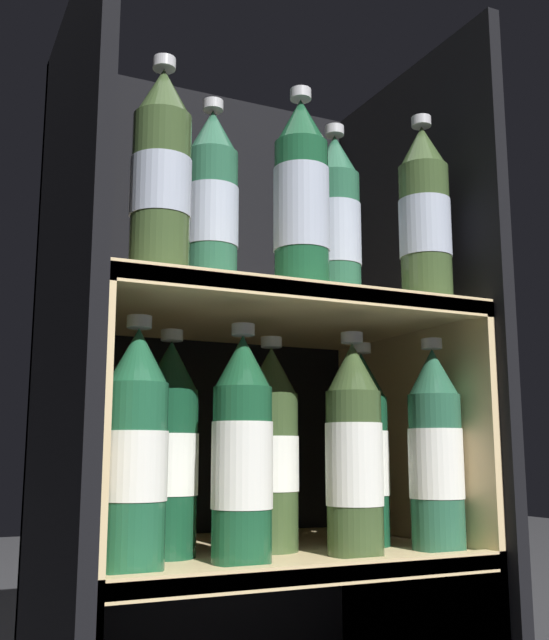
{
  "coord_description": "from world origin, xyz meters",
  "views": [
    {
      "loc": [
        -0.43,
        -0.78,
        0.39
      ],
      "look_at": [
        0.0,
        0.14,
        0.57
      ],
      "focal_mm": 42.0,
      "sensor_mm": 36.0,
      "label": 1
    }
  ],
  "objects_px": {
    "bottle_lower_front_0": "(135,451)",
    "bottle_lower_front_2": "(354,452)",
    "bottle_lower_back_0": "(169,451)",
    "bottle_upper_front_1": "(301,200)",
    "bottle_upper_back_0": "(212,207)",
    "bottle_upper_back_1": "(336,226)",
    "bottle_lower_back_1": "(272,451)",
    "bottle_upper_front_0": "(161,176)",
    "bottle_upper_front_2": "(425,219)",
    "bottle_lower_front_3": "(436,452)",
    "bottle_lower_front_1": "(242,452)",
    "bottle_lower_back_2": "(363,452)"
  },
  "relations": [
    {
      "from": "bottle_lower_front_2",
      "to": "bottle_lower_back_0",
      "type": "xyz_separation_m",
      "value": [
        -0.22,
        0.08,
        0.0
      ]
    },
    {
      "from": "bottle_upper_back_1",
      "to": "bottle_lower_back_1",
      "type": "distance_m",
      "value": 0.35
    },
    {
      "from": "bottle_upper_front_0",
      "to": "bottle_lower_back_0",
      "type": "relative_size",
      "value": 1.0
    },
    {
      "from": "bottle_lower_front_1",
      "to": "bottle_lower_front_0",
      "type": "bearing_deg",
      "value": 180.0
    },
    {
      "from": "bottle_lower_front_3",
      "to": "bottle_lower_back_0",
      "type": "distance_m",
      "value": 0.36
    },
    {
      "from": "bottle_lower_back_1",
      "to": "bottle_upper_back_0",
      "type": "bearing_deg",
      "value": 180.0
    },
    {
      "from": "bottle_upper_front_1",
      "to": "bottle_upper_front_0",
      "type": "bearing_deg",
      "value": 180.0
    },
    {
      "from": "bottle_upper_front_2",
      "to": "bottle_lower_back_1",
      "type": "height_order",
      "value": "bottle_upper_front_2"
    },
    {
      "from": "bottle_upper_front_2",
      "to": "bottle_lower_back_1",
      "type": "relative_size",
      "value": 1.0
    },
    {
      "from": "bottle_upper_back_0",
      "to": "bottle_lower_front_3",
      "type": "xyz_separation_m",
      "value": [
        0.3,
        -0.08,
        -0.33
      ]
    },
    {
      "from": "bottle_lower_front_0",
      "to": "bottle_lower_back_2",
      "type": "bearing_deg",
      "value": 13.12
    },
    {
      "from": "bottle_upper_back_0",
      "to": "bottle_lower_front_3",
      "type": "bearing_deg",
      "value": -15.32
    },
    {
      "from": "bottle_upper_front_0",
      "to": "bottle_lower_front_2",
      "type": "bearing_deg",
      "value": 0.0
    },
    {
      "from": "bottle_lower_back_0",
      "to": "bottle_lower_back_2",
      "type": "relative_size",
      "value": 1.0
    },
    {
      "from": "bottle_lower_front_3",
      "to": "bottle_upper_front_2",
      "type": "bearing_deg",
      "value": 180.0
    },
    {
      "from": "bottle_upper_back_1",
      "to": "bottle_lower_front_1",
      "type": "relative_size",
      "value": 1.0
    },
    {
      "from": "bottle_lower_back_0",
      "to": "bottle_upper_front_1",
      "type": "bearing_deg",
      "value": -29.05
    },
    {
      "from": "bottle_upper_back_1",
      "to": "bottle_lower_front_0",
      "type": "xyz_separation_m",
      "value": [
        -0.31,
        -0.08,
        -0.33
      ]
    },
    {
      "from": "bottle_upper_front_1",
      "to": "bottle_upper_back_0",
      "type": "xyz_separation_m",
      "value": [
        -0.1,
        0.08,
        0.0
      ]
    },
    {
      "from": "bottle_lower_front_1",
      "to": "bottle_lower_back_2",
      "type": "xyz_separation_m",
      "value": [
        0.22,
        0.08,
        0.0
      ]
    },
    {
      "from": "bottle_upper_back_0",
      "to": "bottle_upper_back_1",
      "type": "bearing_deg",
      "value": -0.0
    },
    {
      "from": "bottle_upper_back_0",
      "to": "bottle_lower_back_2",
      "type": "height_order",
      "value": "bottle_upper_back_0"
    },
    {
      "from": "bottle_upper_front_2",
      "to": "bottle_upper_back_1",
      "type": "bearing_deg",
      "value": 140.56
    },
    {
      "from": "bottle_upper_front_0",
      "to": "bottle_lower_front_3",
      "type": "distance_m",
      "value": 0.52
    },
    {
      "from": "bottle_upper_front_2",
      "to": "bottle_lower_front_2",
      "type": "bearing_deg",
      "value": -180.0
    },
    {
      "from": "bottle_upper_front_2",
      "to": "bottle_upper_back_1",
      "type": "distance_m",
      "value": 0.13
    },
    {
      "from": "bottle_upper_front_0",
      "to": "bottle_lower_back_0",
      "type": "distance_m",
      "value": 0.34
    },
    {
      "from": "bottle_lower_front_0",
      "to": "bottle_lower_front_2",
      "type": "height_order",
      "value": "same"
    },
    {
      "from": "bottle_upper_front_2",
      "to": "bottle_upper_back_0",
      "type": "distance_m",
      "value": 0.31
    },
    {
      "from": "bottle_upper_back_1",
      "to": "bottle_lower_back_1",
      "type": "height_order",
      "value": "bottle_upper_back_1"
    },
    {
      "from": "bottle_upper_front_0",
      "to": "bottle_lower_front_2",
      "type": "relative_size",
      "value": 1.0
    },
    {
      "from": "bottle_lower_front_1",
      "to": "bottle_lower_back_1",
      "type": "relative_size",
      "value": 1.0
    },
    {
      "from": "bottle_lower_front_0",
      "to": "bottle_lower_front_3",
      "type": "bearing_deg",
      "value": -0.0
    },
    {
      "from": "bottle_lower_front_0",
      "to": "bottle_lower_front_1",
      "type": "distance_m",
      "value": 0.13
    },
    {
      "from": "bottle_upper_front_0",
      "to": "bottle_upper_front_2",
      "type": "height_order",
      "value": "same"
    },
    {
      "from": "bottle_upper_front_1",
      "to": "bottle_lower_front_2",
      "type": "distance_m",
      "value": 0.34
    },
    {
      "from": "bottle_upper_back_0",
      "to": "bottle_upper_front_2",
      "type": "bearing_deg",
      "value": -15.52
    },
    {
      "from": "bottle_upper_front_0",
      "to": "bottle_upper_back_1",
      "type": "distance_m",
      "value": 0.3
    },
    {
      "from": "bottle_lower_front_2",
      "to": "bottle_lower_back_2",
      "type": "xyz_separation_m",
      "value": [
        0.06,
        0.08,
        0.0
      ]
    },
    {
      "from": "bottle_upper_back_0",
      "to": "bottle_lower_front_0",
      "type": "xyz_separation_m",
      "value": [
        -0.12,
        -0.08,
        -0.33
      ]
    },
    {
      "from": "bottle_upper_front_2",
      "to": "bottle_lower_front_0",
      "type": "xyz_separation_m",
      "value": [
        -0.41,
        -0.0,
        -0.33
      ]
    },
    {
      "from": "bottle_upper_front_1",
      "to": "bottle_lower_front_0",
      "type": "distance_m",
      "value": 0.39
    },
    {
      "from": "bottle_lower_front_2",
      "to": "bottle_lower_back_0",
      "type": "height_order",
      "value": "same"
    },
    {
      "from": "bottle_upper_front_1",
      "to": "bottle_lower_front_1",
      "type": "xyz_separation_m",
      "value": [
        -0.08,
        0.0,
        -0.33
      ]
    },
    {
      "from": "bottle_lower_front_0",
      "to": "bottle_lower_front_2",
      "type": "bearing_deg",
      "value": 0.0
    },
    {
      "from": "bottle_upper_front_0",
      "to": "bottle_upper_front_1",
      "type": "relative_size",
      "value": 1.0
    },
    {
      "from": "bottle_upper_front_1",
      "to": "bottle_lower_front_3",
      "type": "xyz_separation_m",
      "value": [
        0.2,
        -0.0,
        -0.33
      ]
    },
    {
      "from": "bottle_upper_front_2",
      "to": "bottle_lower_front_2",
      "type": "relative_size",
      "value": 1.0
    },
    {
      "from": "bottle_lower_back_0",
      "to": "bottle_upper_back_1",
      "type": "bearing_deg",
      "value": 0.0
    },
    {
      "from": "bottle_upper_front_0",
      "to": "bottle_upper_back_0",
      "type": "relative_size",
      "value": 1.0
    }
  ]
}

